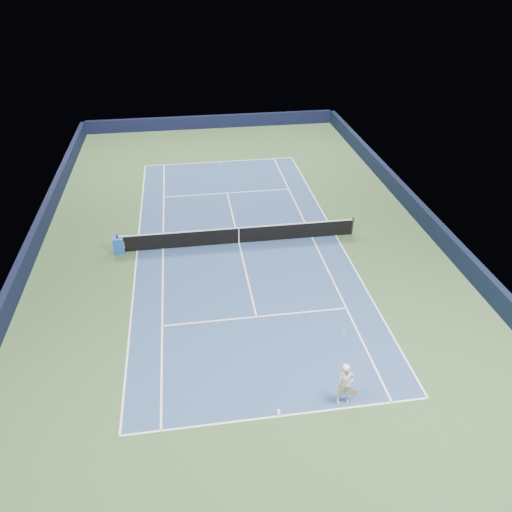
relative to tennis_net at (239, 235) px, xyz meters
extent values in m
plane|color=#304D2A|center=(0.00, 0.00, -0.50)|extent=(40.00, 40.00, 0.00)
cube|color=black|center=(0.00, 19.82, 0.05)|extent=(22.00, 0.35, 1.10)
cube|color=black|center=(10.82, 0.00, 0.05)|extent=(0.35, 40.00, 1.10)
cube|color=black|center=(-10.82, 0.00, 0.05)|extent=(0.35, 40.00, 1.10)
cube|color=navy|center=(0.00, 0.00, -0.50)|extent=(10.97, 23.77, 0.01)
cube|color=white|center=(0.00, 11.88, -0.50)|extent=(10.97, 0.08, 0.00)
cube|color=white|center=(0.00, -11.88, -0.50)|extent=(10.97, 0.08, 0.00)
cube|color=white|center=(5.49, 0.00, -0.50)|extent=(0.08, 23.77, 0.00)
cube|color=white|center=(-5.49, 0.00, -0.50)|extent=(0.08, 23.77, 0.00)
cube|color=white|center=(4.12, 0.00, -0.50)|extent=(0.08, 23.77, 0.00)
cube|color=white|center=(-4.12, 0.00, -0.50)|extent=(0.08, 23.77, 0.00)
cube|color=white|center=(0.00, 6.40, -0.50)|extent=(8.23, 0.08, 0.00)
cube|color=white|center=(0.00, -6.40, -0.50)|extent=(8.23, 0.08, 0.00)
cube|color=white|center=(0.00, 0.00, -0.50)|extent=(0.08, 12.80, 0.00)
cube|color=white|center=(0.00, 11.73, -0.50)|extent=(0.08, 0.30, 0.00)
cube|color=white|center=(0.00, -11.73, -0.50)|extent=(0.08, 0.30, 0.00)
cylinder|color=black|center=(-6.40, 0.00, 0.03)|extent=(0.10, 0.10, 1.07)
cylinder|color=black|center=(6.40, 0.00, 0.03)|extent=(0.10, 0.10, 1.07)
cube|color=black|center=(0.00, 0.00, -0.05)|extent=(12.80, 0.03, 0.91)
cube|color=white|center=(0.00, 0.00, 0.44)|extent=(12.80, 0.04, 0.06)
cube|color=white|center=(0.00, 0.00, -0.05)|extent=(0.05, 0.04, 0.91)
cube|color=#1D49AF|center=(-6.40, 0.00, -0.06)|extent=(0.60, 0.55, 0.89)
cube|color=silver|center=(-6.11, 0.00, -0.05)|extent=(0.03, 0.40, 0.40)
imported|color=silver|center=(2.38, -11.57, 0.37)|extent=(0.66, 0.46, 1.75)
cylinder|color=pink|center=(2.70, -11.62, 0.20)|extent=(0.03, 0.03, 0.29)
cylinder|color=black|center=(2.70, -11.62, -0.04)|extent=(0.29, 0.02, 0.29)
cylinder|color=pink|center=(2.70, -11.62, -0.04)|extent=(0.31, 0.03, 0.31)
sphere|color=yellow|center=(2.48, -10.57, 1.99)|extent=(0.07, 0.07, 0.07)
camera|label=1|loc=(-2.57, -23.30, 13.63)|focal=35.00mm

